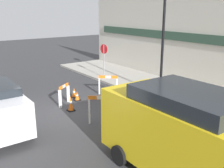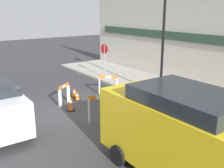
% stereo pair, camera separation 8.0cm
% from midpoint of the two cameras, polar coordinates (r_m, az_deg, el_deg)
% --- Properties ---
extents(ground_plane, '(60.00, 60.00, 0.00)m').
position_cam_midpoint_polar(ground_plane, '(11.52, -12.21, -6.50)').
color(ground_plane, '#38383A').
extents(sidewalk_slab, '(18.00, 3.71, 0.13)m').
position_cam_midpoint_polar(sidewalk_slab, '(14.99, 10.52, -0.86)').
color(sidewalk_slab, '#ADA89E').
rests_on(sidewalk_slab, ground_plane).
extents(storefront_facade, '(18.00, 0.22, 5.50)m').
position_cam_midpoint_polar(storefront_facade, '(15.91, 15.92, 9.65)').
color(storefront_facade, beige).
rests_on(storefront_facade, ground_plane).
extents(streetlamp_post, '(0.44, 0.44, 5.57)m').
position_cam_midpoint_polar(streetlamp_post, '(13.11, 11.43, 12.86)').
color(streetlamp_post, black).
rests_on(streetlamp_post, sidewalk_slab).
extents(stop_sign, '(0.59, 0.13, 2.13)m').
position_cam_midpoint_polar(stop_sign, '(16.47, -1.52, 6.25)').
color(stop_sign, gray).
rests_on(stop_sign, sidewalk_slab).
extents(barricade_0, '(0.60, 0.77, 0.98)m').
position_cam_midpoint_polar(barricade_0, '(12.43, -10.18, -2.11)').
color(barricade_0, white).
rests_on(barricade_0, ground_plane).
extents(barricade_1, '(0.65, 0.84, 1.14)m').
position_cam_midpoint_polar(barricade_1, '(10.22, -2.37, -5.32)').
color(barricade_1, white).
rests_on(barricade_1, ground_plane).
extents(barricade_2, '(0.73, 0.46, 1.02)m').
position_cam_midpoint_polar(barricade_2, '(12.10, 7.04, -2.42)').
color(barricade_2, white).
rests_on(barricade_2, ground_plane).
extents(barricade_3, '(0.76, 0.84, 1.02)m').
position_cam_midpoint_polar(barricade_3, '(13.72, -0.63, 0.02)').
color(barricade_3, white).
rests_on(barricade_3, ground_plane).
extents(traffic_cone_0, '(0.30, 0.30, 0.56)m').
position_cam_midpoint_polar(traffic_cone_0, '(10.64, 3.26, -6.52)').
color(traffic_cone_0, black).
rests_on(traffic_cone_0, ground_plane).
extents(traffic_cone_1, '(0.30, 0.30, 0.47)m').
position_cam_midpoint_polar(traffic_cone_1, '(13.00, -7.41, -2.60)').
color(traffic_cone_1, black).
rests_on(traffic_cone_1, ground_plane).
extents(traffic_cone_2, '(0.30, 0.30, 0.68)m').
position_cam_midpoint_polar(traffic_cone_2, '(12.78, 5.73, -2.38)').
color(traffic_cone_2, black).
rests_on(traffic_cone_2, ground_plane).
extents(traffic_cone_3, '(0.30, 0.30, 0.70)m').
position_cam_midpoint_polar(traffic_cone_3, '(11.69, -8.81, -4.22)').
color(traffic_cone_3, black).
rests_on(traffic_cone_3, ground_plane).
extents(traffic_cone_4, '(0.30, 0.30, 0.50)m').
position_cam_midpoint_polar(traffic_cone_4, '(13.48, -8.04, -1.89)').
color(traffic_cone_4, black).
rests_on(traffic_cone_4, ground_plane).
extents(person_worker, '(0.32, 0.32, 1.73)m').
position_cam_midpoint_polar(person_worker, '(10.03, 6.03, -3.89)').
color(person_worker, '#33333D').
rests_on(person_worker, ground_plane).
extents(work_van, '(4.89, 2.13, 2.45)m').
position_cam_midpoint_polar(work_van, '(6.96, 16.06, -10.19)').
color(work_van, yellow).
rests_on(work_van, ground_plane).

